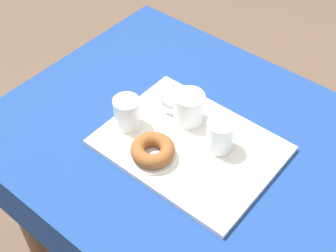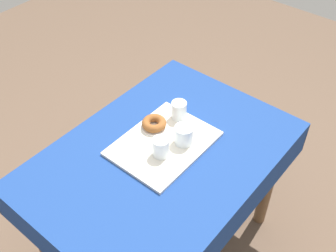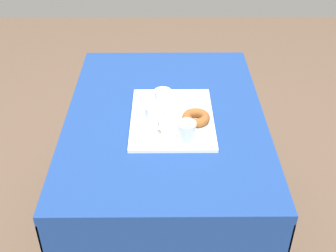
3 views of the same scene
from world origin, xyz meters
name	(u,v)px [view 1 (image 1 of 3)]	position (x,y,z in m)	size (l,w,h in m)	color
dining_table	(208,175)	(0.00, 0.00, 0.64)	(1.16, 0.82, 0.75)	navy
serving_tray	(190,145)	(-0.04, -0.03, 0.75)	(0.44, 0.33, 0.01)	silver
tea_mug_left	(188,108)	(-0.10, 0.04, 0.80)	(0.12, 0.08, 0.09)	white
water_glass_near	(127,114)	(-0.21, -0.08, 0.80)	(0.07, 0.07, 0.09)	white
water_glass_far	(220,136)	(0.02, 0.01, 0.80)	(0.07, 0.07, 0.09)	white
donut_plate_left	(153,156)	(-0.09, -0.12, 0.76)	(0.12, 0.12, 0.01)	white
sugar_donut_left	(153,150)	(-0.09, -0.12, 0.78)	(0.11, 0.11, 0.04)	brown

